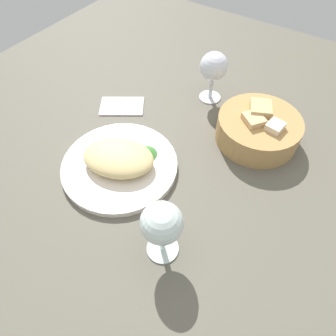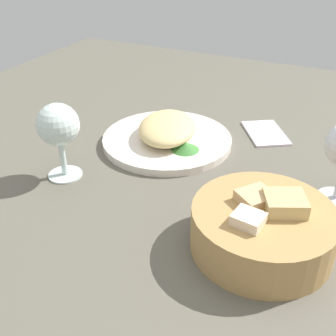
{
  "view_description": "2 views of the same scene",
  "coord_description": "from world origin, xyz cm",
  "px_view_note": "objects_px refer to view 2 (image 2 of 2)",
  "views": [
    {
      "loc": [
        20.99,
        -37.54,
        50.9
      ],
      "look_at": [
        0.71,
        -6.7,
        4.71
      ],
      "focal_mm": 32.33,
      "sensor_mm": 36.0,
      "label": 1
    },
    {
      "loc": [
        53.79,
        22.54,
        37.84
      ],
      "look_at": [
        4.71,
        -1.64,
        4.47
      ],
      "focal_mm": 44.63,
      "sensor_mm": 36.0,
      "label": 2
    }
  ],
  "objects_px": {
    "plate": "(167,140)",
    "wine_glass_near": "(58,128)",
    "bread_basket": "(263,228)",
    "folded_napkin": "(265,132)"
  },
  "relations": [
    {
      "from": "plate",
      "to": "wine_glass_near",
      "type": "relative_size",
      "value": 1.91
    },
    {
      "from": "plate",
      "to": "wine_glass_near",
      "type": "xyz_separation_m",
      "value": [
        0.18,
        -0.1,
        0.08
      ]
    },
    {
      "from": "bread_basket",
      "to": "folded_napkin",
      "type": "xyz_separation_m",
      "value": [
        -0.33,
        -0.08,
        -0.03
      ]
    },
    {
      "from": "bread_basket",
      "to": "plate",
      "type": "bearing_deg",
      "value": -130.82
    },
    {
      "from": "wine_glass_near",
      "to": "folded_napkin",
      "type": "relative_size",
      "value": 1.17
    },
    {
      "from": "plate",
      "to": "wine_glass_near",
      "type": "bearing_deg",
      "value": -29.81
    },
    {
      "from": "bread_basket",
      "to": "folded_napkin",
      "type": "relative_size",
      "value": 1.69
    },
    {
      "from": "wine_glass_near",
      "to": "folded_napkin",
      "type": "xyz_separation_m",
      "value": [
        -0.3,
        0.26,
        -0.08
      ]
    },
    {
      "from": "plate",
      "to": "folded_napkin",
      "type": "height_order",
      "value": "plate"
    },
    {
      "from": "bread_basket",
      "to": "wine_glass_near",
      "type": "relative_size",
      "value": 1.43
    }
  ]
}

